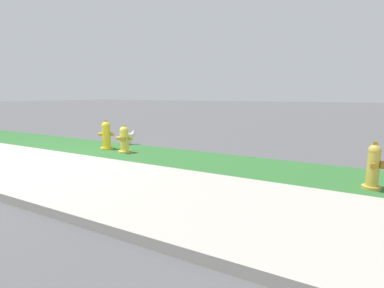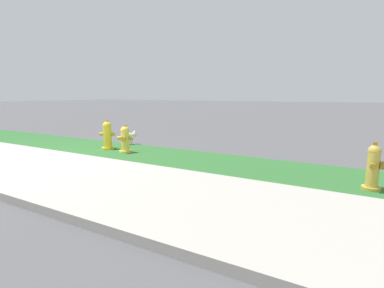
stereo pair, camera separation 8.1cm
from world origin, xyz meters
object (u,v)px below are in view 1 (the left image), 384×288
fire_hydrant_near_corner (106,135)px  fire_hydrant_far_end (124,139)px  fire_hydrant_across_street (374,166)px  small_white_dog (128,136)px

fire_hydrant_near_corner → fire_hydrant_far_end: bearing=-42.8°
fire_hydrant_across_street → fire_hydrant_near_corner: 6.03m
fire_hydrant_far_end → fire_hydrant_near_corner: (-0.73, 0.11, 0.04)m
fire_hydrant_far_end → fire_hydrant_across_street: size_ratio=0.95×
fire_hydrant_across_street → small_white_dog: size_ratio=1.71×
fire_hydrant_across_street → small_white_dog: 6.17m
fire_hydrant_near_corner → small_white_dog: 0.86m
fire_hydrant_far_end → fire_hydrant_across_street: bearing=149.6°
fire_hydrant_far_end → fire_hydrant_near_corner: size_ratio=0.90×
fire_hydrant_far_end → small_white_dog: (-0.75, 0.96, -0.08)m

